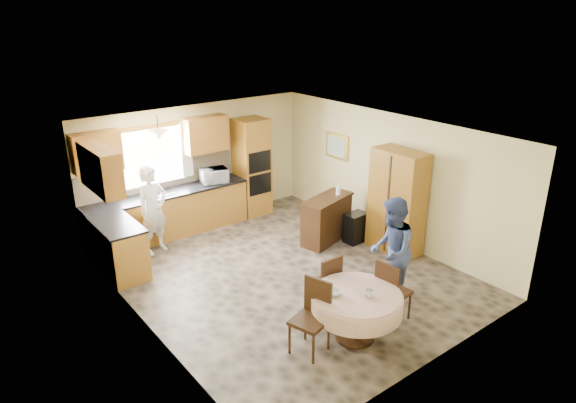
% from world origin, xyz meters
% --- Properties ---
extents(floor, '(5.00, 6.00, 0.01)m').
position_xyz_m(floor, '(0.00, 0.00, 0.00)').
color(floor, '#6F5F4D').
rests_on(floor, ground).
extents(ceiling, '(5.00, 6.00, 0.01)m').
position_xyz_m(ceiling, '(0.00, 0.00, 2.50)').
color(ceiling, white).
rests_on(ceiling, wall_back).
extents(wall_back, '(5.00, 0.02, 2.50)m').
position_xyz_m(wall_back, '(0.00, 3.00, 1.25)').
color(wall_back, beige).
rests_on(wall_back, floor).
extents(wall_front, '(5.00, 0.02, 2.50)m').
position_xyz_m(wall_front, '(0.00, -3.00, 1.25)').
color(wall_front, beige).
rests_on(wall_front, floor).
extents(wall_left, '(0.02, 6.00, 2.50)m').
position_xyz_m(wall_left, '(-2.50, 0.00, 1.25)').
color(wall_left, beige).
rests_on(wall_left, floor).
extents(wall_right, '(0.02, 6.00, 2.50)m').
position_xyz_m(wall_right, '(2.50, 0.00, 1.25)').
color(wall_right, beige).
rests_on(wall_right, floor).
extents(window, '(1.40, 0.03, 1.10)m').
position_xyz_m(window, '(-1.00, 2.98, 1.60)').
color(window, white).
rests_on(window, wall_back).
extents(curtain_left, '(0.22, 0.02, 1.15)m').
position_xyz_m(curtain_left, '(-1.75, 2.93, 1.65)').
color(curtain_left, white).
rests_on(curtain_left, wall_back).
extents(curtain_right, '(0.22, 0.02, 1.15)m').
position_xyz_m(curtain_right, '(-0.25, 2.93, 1.65)').
color(curtain_right, white).
rests_on(curtain_right, wall_back).
extents(base_cab_back, '(3.30, 0.60, 0.88)m').
position_xyz_m(base_cab_back, '(-0.85, 2.70, 0.44)').
color(base_cab_back, '#B3792F').
rests_on(base_cab_back, floor).
extents(counter_back, '(3.30, 0.64, 0.04)m').
position_xyz_m(counter_back, '(-0.85, 2.70, 0.90)').
color(counter_back, black).
rests_on(counter_back, base_cab_back).
extents(base_cab_left, '(0.60, 1.20, 0.88)m').
position_xyz_m(base_cab_left, '(-2.20, 1.80, 0.44)').
color(base_cab_left, '#B3792F').
rests_on(base_cab_left, floor).
extents(counter_left, '(0.64, 1.20, 0.04)m').
position_xyz_m(counter_left, '(-2.20, 1.80, 0.90)').
color(counter_left, black).
rests_on(counter_left, base_cab_left).
extents(backsplash, '(3.30, 0.02, 0.55)m').
position_xyz_m(backsplash, '(-0.85, 2.99, 1.18)').
color(backsplash, '#C2AE88').
rests_on(backsplash, wall_back).
extents(wall_cab_left, '(0.85, 0.33, 0.72)m').
position_xyz_m(wall_cab_left, '(-2.05, 2.83, 1.91)').
color(wall_cab_left, '#BC852F').
rests_on(wall_cab_left, wall_back).
extents(wall_cab_right, '(0.90, 0.33, 0.72)m').
position_xyz_m(wall_cab_right, '(0.15, 2.83, 1.91)').
color(wall_cab_right, '#BC852F').
rests_on(wall_cab_right, wall_back).
extents(wall_cab_side, '(0.33, 1.20, 0.72)m').
position_xyz_m(wall_cab_side, '(-2.33, 1.80, 1.91)').
color(wall_cab_side, '#BC852F').
rests_on(wall_cab_side, wall_left).
extents(oven_tower, '(0.66, 0.62, 2.12)m').
position_xyz_m(oven_tower, '(1.15, 2.69, 1.06)').
color(oven_tower, '#B3792F').
rests_on(oven_tower, floor).
extents(oven_upper, '(0.56, 0.01, 0.45)m').
position_xyz_m(oven_upper, '(1.15, 2.38, 1.25)').
color(oven_upper, black).
rests_on(oven_upper, oven_tower).
extents(oven_lower, '(0.56, 0.01, 0.45)m').
position_xyz_m(oven_lower, '(1.15, 2.38, 0.75)').
color(oven_lower, black).
rests_on(oven_lower, oven_tower).
extents(pendant, '(0.36, 0.36, 0.18)m').
position_xyz_m(pendant, '(-1.00, 2.50, 2.12)').
color(pendant, beige).
rests_on(pendant, ceiling).
extents(sideboard, '(1.27, 0.78, 0.84)m').
position_xyz_m(sideboard, '(1.47, 0.59, 0.42)').
color(sideboard, '#3D2710').
rests_on(sideboard, floor).
extents(space_heater, '(0.44, 0.32, 0.59)m').
position_xyz_m(space_heater, '(1.89, 0.20, 0.30)').
color(space_heater, black).
rests_on(space_heater, floor).
extents(cupboard, '(0.51, 1.02, 1.94)m').
position_xyz_m(cupboard, '(2.22, -0.49, 0.97)').
color(cupboard, '#B3792F').
rests_on(cupboard, floor).
extents(dining_table, '(1.26, 1.26, 0.71)m').
position_xyz_m(dining_table, '(-0.33, -2.02, 0.56)').
color(dining_table, '#3D2710').
rests_on(dining_table, floor).
extents(chair_left, '(0.54, 0.54, 1.01)m').
position_xyz_m(chair_left, '(-0.94, -1.83, 0.56)').
color(chair_left, '#3D2710').
rests_on(chair_left, floor).
extents(chair_back, '(0.42, 0.42, 0.94)m').
position_xyz_m(chair_back, '(-0.20, -1.28, 0.52)').
color(chair_back, '#3D2710').
rests_on(chair_back, floor).
extents(chair_right, '(0.46, 0.46, 0.97)m').
position_xyz_m(chair_right, '(0.35, -2.03, 0.54)').
color(chair_right, '#3D2710').
rests_on(chair_right, floor).
extents(framed_picture, '(0.06, 0.64, 0.53)m').
position_xyz_m(framed_picture, '(2.47, 1.43, 1.57)').
color(framed_picture, gold).
rests_on(framed_picture, wall_right).
extents(microwave, '(0.59, 0.46, 0.30)m').
position_xyz_m(microwave, '(0.19, 2.65, 1.07)').
color(microwave, silver).
rests_on(microwave, counter_back).
extents(person_sink, '(0.70, 0.55, 1.67)m').
position_xyz_m(person_sink, '(-1.37, 2.20, 0.84)').
color(person_sink, silver).
rests_on(person_sink, floor).
extents(person_dining, '(1.04, 1.01, 1.69)m').
position_xyz_m(person_dining, '(0.80, -1.62, 0.85)').
color(person_dining, '#374679').
rests_on(person_dining, floor).
extents(bowl_sideboard, '(0.25, 0.25, 0.05)m').
position_xyz_m(bowl_sideboard, '(1.22, 0.59, 0.87)').
color(bowl_sideboard, '#B2B2B2').
rests_on(bowl_sideboard, sideboard).
extents(bottle_sideboard, '(0.13, 0.13, 0.28)m').
position_xyz_m(bottle_sideboard, '(1.76, 0.59, 0.99)').
color(bottle_sideboard, silver).
rests_on(bottle_sideboard, sideboard).
extents(cup_table, '(0.15, 0.15, 0.10)m').
position_xyz_m(cup_table, '(-0.27, -2.18, 0.77)').
color(cup_table, '#B2B2B2').
rests_on(cup_table, dining_table).
extents(bowl_table, '(0.21, 0.21, 0.06)m').
position_xyz_m(bowl_table, '(-0.59, -1.85, 0.74)').
color(bowl_table, '#B2B2B2').
rests_on(bowl_table, dining_table).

